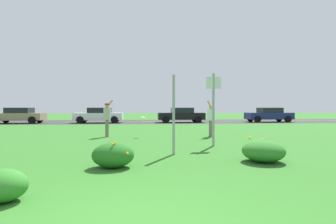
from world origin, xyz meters
The scene contains 15 objects.
ground_plane centered at (0.00, 12.53, 0.00)m, with size 120.00×120.00×0.00m, color #2D6B23.
highway_strip centered at (0.00, 25.06, 0.00)m, with size 120.00×8.59×0.01m, color #2D2D30.
highway_center_stripe centered at (0.00, 25.06, 0.01)m, with size 120.00×0.16×0.00m, color yellow.
daylily_clump_mid_center centered at (-0.56, 3.50, 0.30)m, with size 0.99×0.84×0.63m.
daylily_clump_front_center centered at (3.29, 3.82, 0.28)m, with size 1.10×1.12×0.61m.
daylily_clump_mid_right centered at (-1.97, 1.29, 0.25)m, with size 0.76×0.66×0.55m.
sign_post_near_path centered at (1.08, 5.14, 1.21)m, with size 0.07×0.10×2.41m.
sign_post_by_roadside centered at (2.75, 6.81, 1.63)m, with size 0.56×0.10×2.69m.
person_thrower_red_cap_gray_shirt centered at (-1.59, 10.37, 1.00)m, with size 0.47×0.50×1.85m.
person_catcher_white_shirt centered at (3.48, 10.05, 0.94)m, with size 0.42×0.50×1.80m.
frisbee_lime centered at (0.16, 10.21, 0.94)m, with size 0.24×0.23×0.12m.
car_navy_leftmost centered at (12.88, 23.13, 0.74)m, with size 4.50×2.00×1.45m.
car_black_center_left centered at (3.91, 23.13, 0.74)m, with size 4.50×2.00×1.45m.
car_white_center_right centered at (-4.01, 23.13, 0.74)m, with size 4.50×2.00×1.45m.
car_tan_rightmost centered at (-11.32, 23.13, 0.74)m, with size 4.50×2.00×1.45m.
Camera 1 is at (0.14, -2.91, 1.41)m, focal length 28.67 mm.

